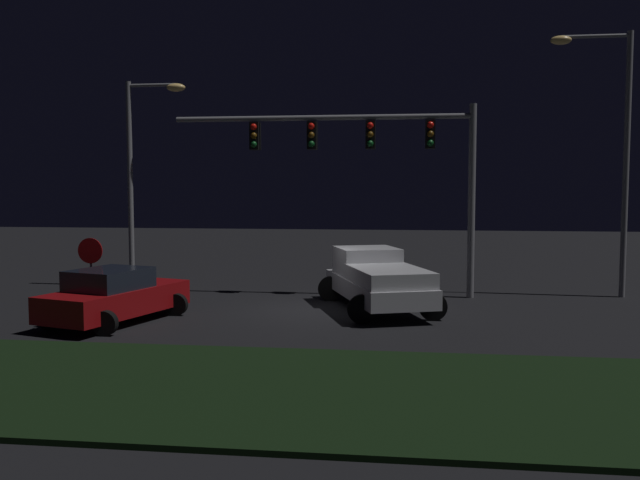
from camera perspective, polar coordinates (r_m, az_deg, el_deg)
ground_plane at (r=20.92m, az=-0.98°, el=-5.82°), size 80.00×80.00×0.00m
grass_median at (r=12.79m, az=-6.57°, el=-12.24°), size 24.88×5.95×0.10m
pickup_truck at (r=20.90m, az=4.72°, el=-3.07°), size 4.03×5.76×1.80m
car_sedan at (r=19.57m, az=-16.85°, el=-4.52°), size 3.26×4.73×1.51m
traffic_signal_gantry at (r=23.30m, az=4.34°, el=7.63°), size 10.32×0.56×6.50m
street_lamp_left at (r=26.24m, az=-14.76°, el=6.67°), size 2.28×0.44×7.63m
street_lamp_right at (r=25.03m, az=23.27°, el=8.24°), size 2.67×0.44×8.90m
stop_sign at (r=21.28m, az=-18.70°, el=-1.63°), size 0.76×0.08×2.23m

